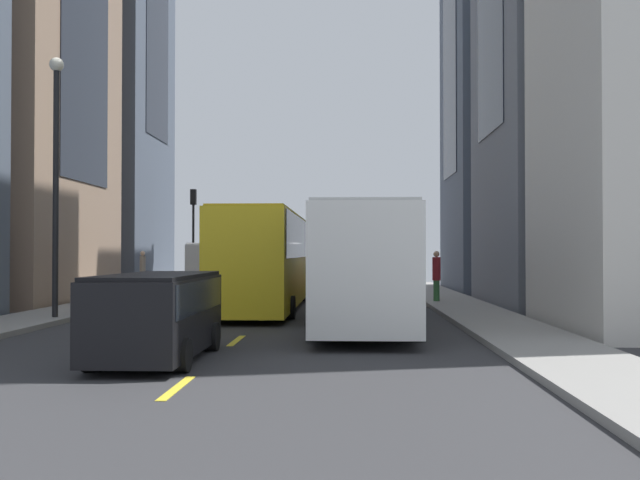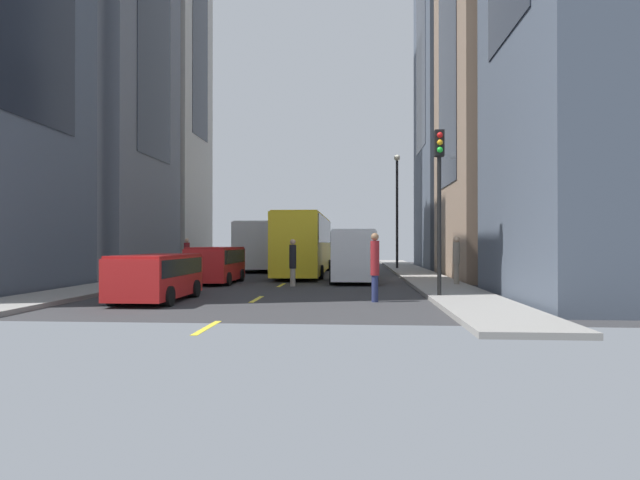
{
  "view_description": "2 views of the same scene",
  "coord_description": "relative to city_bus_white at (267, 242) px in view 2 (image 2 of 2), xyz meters",
  "views": [
    {
      "loc": [
        -2.72,
        26.17,
        2.16
      ],
      "look_at": [
        -1.56,
        -3.24,
        2.67
      ],
      "focal_mm": 39.7,
      "sensor_mm": 36.0,
      "label": 1
    },
    {
      "loc": [
        3.38,
        -32.65,
        1.95
      ],
      "look_at": [
        1.13,
        0.59,
        2.14
      ],
      "focal_mm": 29.08,
      "sensor_mm": 36.0,
      "label": 2
    }
  ],
  "objects": [
    {
      "name": "streetcar_yellow",
      "position": [
        3.43,
        -5.98,
        0.12
      ],
      "size": [
        2.7,
        13.45,
        3.59
      ],
      "color": "yellow",
      "rests_on": "ground"
    },
    {
      "name": "pedestrian_crossing_near",
      "position": [
        3.69,
        -14.81,
        -0.86
      ],
      "size": [
        0.31,
        0.31,
        2.12
      ],
      "rotation": [
        0.0,
        0.0,
        3.28
      ],
      "color": "gray",
      "rests_on": "ground"
    },
    {
      "name": "pedestrian_waiting_curb",
      "position": [
        10.9,
        -14.92,
        -0.72
      ],
      "size": [
        0.3,
        0.3,
        2.08
      ],
      "rotation": [
        0.0,
        0.0,
        3.33
      ],
      "color": "gray",
      "rests_on": "ground"
    },
    {
      "name": "lane_stripe_3",
      "position": [
        3.1,
        -8.22,
        -2.0
      ],
      "size": [
        0.16,
        2.0,
        0.01
      ],
      "primitive_type": "cube",
      "color": "yellow",
      "rests_on": "ground"
    },
    {
      "name": "car_red_2",
      "position": [
        -0.13,
        -21.0,
        -1.09
      ],
      "size": [
        2.0,
        4.27,
        1.55
      ],
      "color": "red",
      "rests_on": "ground"
    },
    {
      "name": "lane_stripe_6",
      "position": [
        3.1,
        9.78,
        -2.0
      ],
      "size": [
        0.16,
        2.0,
        0.01
      ],
      "primitive_type": "cube",
      "color": "yellow",
      "rests_on": "ground"
    },
    {
      "name": "car_red_0",
      "position": [
        -0.17,
        -13.42,
        -0.98
      ],
      "size": [
        2.03,
        4.41,
        1.75
      ],
      "color": "red",
      "rests_on": "ground"
    },
    {
      "name": "building_east_1",
      "position": [
        16.3,
        -8.75,
        9.41
      ],
      "size": [
        9.47,
        9.74,
        22.83
      ],
      "color": "#937760",
      "rests_on": "ground"
    },
    {
      "name": "building_east_2",
      "position": [
        14.78,
        2.84,
        18.42
      ],
      "size": [
        6.42,
        9.9,
        40.86
      ],
      "color": "#4C5666",
      "rests_on": "ground"
    },
    {
      "name": "lane_stripe_2",
      "position": [
        3.1,
        -14.22,
        -2.0
      ],
      "size": [
        0.16,
        2.0,
        0.01
      ],
      "primitive_type": "cube",
      "color": "yellow",
      "rests_on": "ground"
    },
    {
      "name": "lane_stripe_7",
      "position": [
        3.1,
        15.78,
        -2.0
      ],
      "size": [
        0.16,
        2.0,
        0.01
      ],
      "primitive_type": "cube",
      "color": "yellow",
      "rests_on": "ground"
    },
    {
      "name": "lane_stripe_4",
      "position": [
        3.1,
        -2.22,
        -2.0
      ],
      "size": [
        0.16,
        2.0,
        0.01
      ],
      "primitive_type": "cube",
      "color": "yellow",
      "rests_on": "ground"
    },
    {
      "name": "sidewalk_east",
      "position": [
        10.19,
        -5.22,
        -1.93
      ],
      "size": [
        2.43,
        44.0,
        0.15
      ],
      "primitive_type": "cube",
      "color": "gray",
      "rests_on": "ground"
    },
    {
      "name": "city_bus_white",
      "position": [
        0.0,
        0.0,
        0.0
      ],
      "size": [
        2.8,
        11.81,
        3.35
      ],
      "color": "silver",
      "rests_on": "ground"
    },
    {
      "name": "sidewalk_west",
      "position": [
        -4.0,
        -5.22,
        -1.93
      ],
      "size": [
        2.43,
        44.0,
        0.15
      ],
      "primitive_type": "cube",
      "color": "gray",
      "rests_on": "ground"
    },
    {
      "name": "lane_stripe_1",
      "position": [
        3.1,
        -20.22,
        -2.0
      ],
      "size": [
        0.16,
        2.0,
        0.01
      ],
      "primitive_type": "cube",
      "color": "yellow",
      "rests_on": "ground"
    },
    {
      "name": "lane_stripe_0",
      "position": [
        3.1,
        -26.22,
        -2.0
      ],
      "size": [
        0.16,
        2.0,
        0.01
      ],
      "primitive_type": "cube",
      "color": "yellow",
      "rests_on": "ground"
    },
    {
      "name": "ground_plane",
      "position": [
        3.1,
        -5.22,
        -2.01
      ],
      "size": [
        40.62,
        40.62,
        0.0
      ],
      "primitive_type": "plane",
      "color": "#333335"
    },
    {
      "name": "pedestrian_crossing_mid",
      "position": [
        -3.28,
        -8.4,
        -0.75
      ],
      "size": [
        0.34,
        0.34,
        2.06
      ],
      "rotation": [
        0.0,
        0.0,
        0.92
      ],
      "color": "#336B38",
      "rests_on": "ground"
    },
    {
      "name": "lane_stripe_5",
      "position": [
        3.1,
        3.78,
        -2.0
      ],
      "size": [
        0.16,
        2.0,
        0.01
      ],
      "primitive_type": "cube",
      "color": "yellow",
      "rests_on": "ground"
    },
    {
      "name": "streetlamp_near",
      "position": [
        9.47,
        -0.68,
        3.02
      ],
      "size": [
        0.44,
        0.44,
        8.1
      ],
      "color": "black",
      "rests_on": "ground"
    },
    {
      "name": "building_west_1",
      "position": [
        -9.82,
        -7.89,
        13.5
      ],
      "size": [
        8.89,
        9.15,
        31.01
      ],
      "color": "slate",
      "rests_on": "ground"
    },
    {
      "name": "delivery_van_white",
      "position": [
        6.42,
        -12.11,
        -0.5
      ],
      "size": [
        2.25,
        5.42,
        2.58
      ],
      "color": "white",
      "rests_on": "ground"
    },
    {
      "name": "pedestrian_walking_far",
      "position": [
        7.13,
        -20.73,
        -0.76
      ],
      "size": [
        0.29,
        0.29,
        2.28
      ],
      "rotation": [
        0.0,
        0.0,
        4.44
      ],
      "color": "navy",
      "rests_on": "ground"
    },
    {
      "name": "car_black_1",
      "position": [
        4.18,
        6.94,
        -0.99
      ],
      "size": [
        1.92,
        4.54,
        1.73
      ],
      "color": "black",
      "rests_on": "ground"
    },
    {
      "name": "traffic_light_near_corner",
      "position": [
        9.37,
        -19.85,
        2.1
      ],
      "size": [
        0.32,
        0.44,
        5.68
      ],
      "color": "black",
      "rests_on": "ground"
    }
  ]
}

